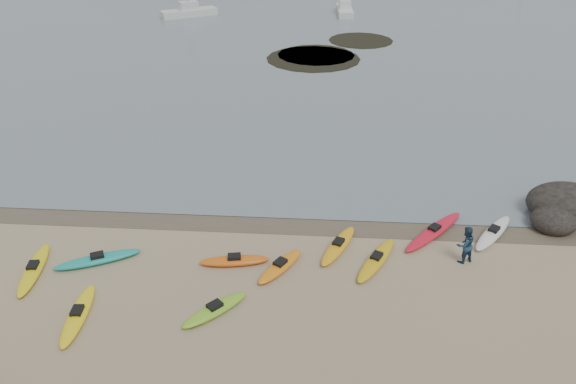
{
  "coord_description": "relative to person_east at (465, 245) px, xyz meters",
  "views": [
    {
      "loc": [
        1.64,
        -23.04,
        14.53
      ],
      "look_at": [
        0.0,
        0.0,
        1.5
      ],
      "focal_mm": 35.0,
      "sensor_mm": 36.0,
      "label": 1
    }
  ],
  "objects": [
    {
      "name": "wet_sand",
      "position": [
        -7.77,
        2.59,
        -0.86
      ],
      "size": [
        60.0,
        60.0,
        0.0
      ],
      "primitive_type": "plane",
      "color": "brown",
      "rests_on": "ground"
    },
    {
      "name": "kayaks",
      "position": [
        -8.26,
        -0.85,
        -0.69
      ],
      "size": [
        21.88,
        10.48,
        0.34
      ],
      "color": "orange",
      "rests_on": "ground"
    },
    {
      "name": "person_east",
      "position": [
        0.0,
        0.0,
        0.0
      ],
      "size": [
        1.03,
        0.94,
        1.73
      ],
      "primitive_type": "imported",
      "rotation": [
        0.0,
        0.0,
        3.57
      ],
      "color": "navy",
      "rests_on": "ground"
    },
    {
      "name": "ground",
      "position": [
        -7.77,
        2.89,
        -0.86
      ],
      "size": [
        600.0,
        600.0,
        0.0
      ],
      "primitive_type": "plane",
      "color": "tan",
      "rests_on": "ground"
    },
    {
      "name": "kelp_mats",
      "position": [
        -6.18,
        32.4,
        -0.84
      ],
      "size": [
        12.11,
        14.34,
        0.04
      ],
      "color": "black",
      "rests_on": "water"
    }
  ]
}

